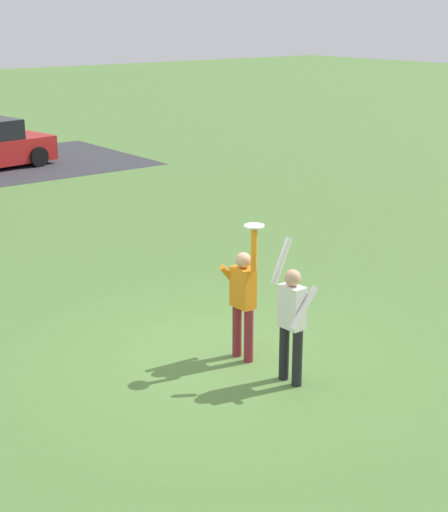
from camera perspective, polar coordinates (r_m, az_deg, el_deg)
name	(u,v)px	position (r m, az deg, el deg)	size (l,w,h in m)	color
ground_plane	(222,355)	(11.91, -0.14, -7.21)	(120.00, 120.00, 0.00)	#567F3D
person_catcher	(243,296)	(11.45, 1.39, -2.95)	(0.49, 0.55, 2.08)	maroon
person_defender	(292,316)	(10.76, 4.92, -4.39)	(0.49, 0.55, 2.04)	black
frisbee_disc	(254,226)	(10.95, 2.20, 2.20)	(0.29, 0.29, 0.02)	white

